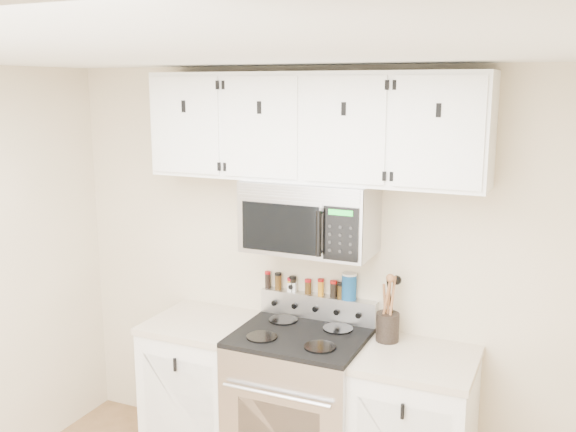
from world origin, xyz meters
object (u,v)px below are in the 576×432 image
object	(u,v)px
microwave	(310,217)
utensil_crock	(388,325)
range	(300,406)
salt_canister	(349,286)

from	to	relation	value
microwave	utensil_crock	distance (m)	0.78
microwave	utensil_crock	xyz separation A→B (m)	(0.48, 0.04, -0.61)
utensil_crock	microwave	bearing A→B (deg)	-174.91
range	utensil_crock	bearing A→B (deg)	19.54
range	utensil_crock	xyz separation A→B (m)	(0.48, 0.17, 0.53)
microwave	salt_canister	world-z (taller)	microwave
microwave	salt_canister	distance (m)	0.51
range	microwave	bearing A→B (deg)	89.77
microwave	utensil_crock	size ratio (longest dim) A/B	1.93
range	microwave	size ratio (longest dim) A/B	1.45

